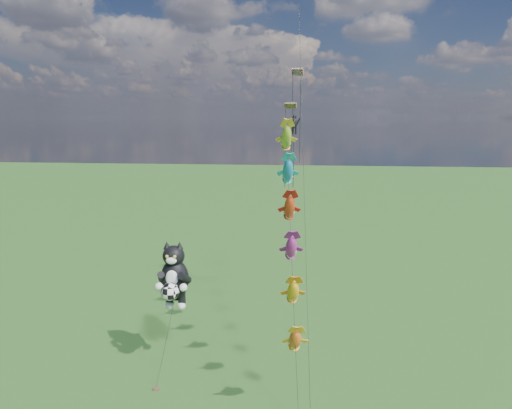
{
  "coord_description": "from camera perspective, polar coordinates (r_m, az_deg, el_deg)",
  "views": [
    {
      "loc": [
        11.58,
        -20.98,
        18.44
      ],
      "look_at": [
        8.29,
        13.02,
        11.53
      ],
      "focal_mm": 30.0,
      "sensor_mm": 36.0,
      "label": 1
    }
  ],
  "objects": [
    {
      "name": "parafoil_rig",
      "position": [
        36.87,
        5.21,
        10.66
      ],
      "size": [
        2.46,
        17.48,
        27.98
      ],
      "rotation": [
        0.0,
        0.0,
        0.16
      ],
      "color": "brown",
      "rests_on": "ground"
    },
    {
      "name": "cat_kite_rig",
      "position": [
        31.62,
        -10.9,
        -9.35
      ],
      "size": [
        2.4,
        4.12,
        9.87
      ],
      "rotation": [
        0.0,
        0.0,
        -0.25
      ],
      "color": "brown",
      "rests_on": "ground"
    },
    {
      "name": "fish_windsock_rig",
      "position": [
        28.23,
        4.61,
        -3.1
      ],
      "size": [
        2.01,
        15.89,
        20.29
      ],
      "rotation": [
        0.0,
        0.0,
        0.42
      ],
      "color": "brown",
      "rests_on": "ground"
    }
  ]
}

